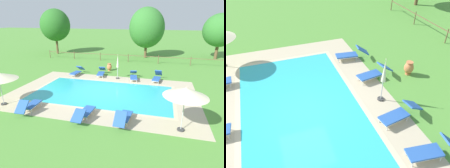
# 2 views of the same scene
# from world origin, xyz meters

# --- Properties ---
(ground_plane) EXTENTS (160.00, 160.00, 0.00)m
(ground_plane) POSITION_xyz_m (0.00, 0.00, 0.00)
(ground_plane) COLOR #518E38
(pool_deck_paving) EXTENTS (13.68, 8.83, 0.01)m
(pool_deck_paving) POSITION_xyz_m (0.00, 0.00, 0.00)
(pool_deck_paving) COLOR #BCAD8E
(pool_deck_paving) RESTS_ON ground
(swimming_pool_water) EXTENTS (10.13, 5.28, 0.01)m
(swimming_pool_water) POSITION_xyz_m (0.00, 0.00, 0.01)
(swimming_pool_water) COLOR #2DB7C6
(swimming_pool_water) RESTS_ON ground
(pool_coping_rim) EXTENTS (10.61, 5.76, 0.01)m
(pool_coping_rim) POSITION_xyz_m (0.00, 0.00, 0.01)
(pool_coping_rim) COLOR beige
(pool_coping_rim) RESTS_ON ground
(sun_lounger_north_near_steps) EXTENTS (0.90, 2.09, 0.80)m
(sun_lounger_north_near_steps) POSITION_xyz_m (-1.45, 4.25, 0.37)
(sun_lounger_north_near_steps) COLOR #2856A8
(sun_lounger_north_near_steps) RESTS_ON ground
(sun_lounger_north_mid) EXTENTS (0.70, 2.07, 0.78)m
(sun_lounger_north_mid) POSITION_xyz_m (0.20, -3.90, 0.36)
(sun_lounger_north_mid) COLOR #2856A8
(sun_lounger_north_mid) RESTS_ON ground
(sun_lounger_north_far) EXTENTS (0.95, 2.12, 0.76)m
(sun_lounger_north_far) POSITION_xyz_m (1.76, 3.87, 0.36)
(sun_lounger_north_far) COLOR #2856A8
(sun_lounger_north_far) RESTS_ON ground
(sun_lounger_north_end) EXTENTS (0.72, 1.98, 0.90)m
(sun_lounger_north_end) POSITION_xyz_m (-3.34, -3.92, 0.38)
(sun_lounger_north_end) COLOR #2856A8
(sun_lounger_north_end) RESTS_ON ground
(sun_lounger_south_near_corner) EXTENTS (0.83, 2.07, 0.82)m
(sun_lounger_south_near_corner) POSITION_xyz_m (-3.82, 3.90, 0.37)
(sun_lounger_south_near_corner) COLOR #2856A8
(sun_lounger_south_near_corner) RESTS_ON ground
(sun_lounger_south_mid) EXTENTS (0.74, 1.92, 0.97)m
(sun_lounger_south_mid) POSITION_xyz_m (2.43, -3.91, 0.39)
(sun_lounger_south_mid) COLOR #2856A8
(sun_lounger_south_mid) RESTS_ON ground
(sun_lounger_south_far) EXTENTS (0.84, 2.00, 0.92)m
(sun_lounger_south_far) POSITION_xyz_m (3.84, 3.92, 0.38)
(sun_lounger_south_far) COLOR #2856A8
(sun_lounger_south_far) RESTS_ON ground
(patio_umbrella_open_by_bench) EXTENTS (2.11, 2.11, 2.32)m
(patio_umbrella_open_by_bench) POSITION_xyz_m (5.34, -3.81, 2.06)
(patio_umbrella_open_by_bench) COLOR #383838
(patio_umbrella_open_by_bench) RESTS_ON ground
(patio_umbrella_closed_row_west) EXTENTS (0.32, 0.32, 2.26)m
(patio_umbrella_closed_row_west) POSITION_xyz_m (0.29, 3.77, 1.42)
(patio_umbrella_closed_row_west) COLOR #383838
(patio_umbrella_closed_row_west) RESTS_ON ground
(terracotta_urn_near_fence) EXTENTS (0.52, 0.52, 0.80)m
(terracotta_urn_near_fence) POSITION_xyz_m (-1.19, 6.25, 0.43)
(terracotta_urn_near_fence) COLOR #C67547
(terracotta_urn_near_fence) RESTS_ON ground
(perimeter_fence) EXTENTS (22.33, 0.08, 1.05)m
(perimeter_fence) POSITION_xyz_m (-0.01, 10.90, 0.70)
(perimeter_fence) COLOR brown
(perimeter_fence) RESTS_ON ground
(tree_far_west) EXTENTS (4.41, 4.41, 6.62)m
(tree_far_west) POSITION_xyz_m (-11.76, 14.06, 4.27)
(tree_far_west) COLOR brown
(tree_far_west) RESTS_ON ground
(tree_west_mid) EXTENTS (4.74, 4.74, 6.72)m
(tree_west_mid) POSITION_xyz_m (1.80, 14.45, 4.04)
(tree_west_mid) COLOR brown
(tree_west_mid) RESTS_ON ground
(tree_centre) EXTENTS (4.30, 4.30, 5.93)m
(tree_centre) POSITION_xyz_m (11.17, 15.96, 3.77)
(tree_centre) COLOR brown
(tree_centre) RESTS_ON ground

